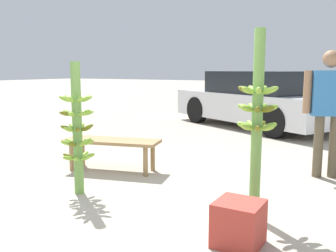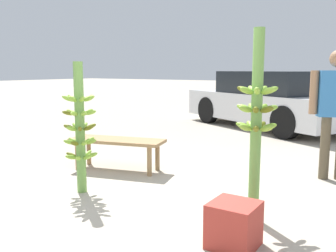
{
  "view_description": "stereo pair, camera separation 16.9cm",
  "coord_description": "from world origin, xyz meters",
  "px_view_note": "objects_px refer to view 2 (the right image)",
  "views": [
    {
      "loc": [
        1.88,
        -2.69,
        1.33
      ],
      "look_at": [
        0.08,
        0.38,
        0.8
      ],
      "focal_mm": 40.0,
      "sensor_mm": 36.0,
      "label": 1
    },
    {
      "loc": [
        2.02,
        -2.6,
        1.33
      ],
      "look_at": [
        0.08,
        0.38,
        0.8
      ],
      "focal_mm": 40.0,
      "sensor_mm": 36.0,
      "label": 2
    }
  ],
  "objects_px": {
    "banana_stalk_left": "(80,128)",
    "parked_car": "(269,100)",
    "market_bench": "(117,144)",
    "vendor_person": "(336,104)",
    "produce_crate": "(234,225)",
    "banana_stalk_center": "(256,121)"
  },
  "relations": [
    {
      "from": "banana_stalk_center",
      "to": "market_bench",
      "type": "relative_size",
      "value": 1.27
    },
    {
      "from": "vendor_person",
      "to": "parked_car",
      "type": "relative_size",
      "value": 0.35
    },
    {
      "from": "banana_stalk_left",
      "to": "market_bench",
      "type": "height_order",
      "value": "banana_stalk_left"
    },
    {
      "from": "vendor_person",
      "to": "produce_crate",
      "type": "bearing_deg",
      "value": -122.05
    },
    {
      "from": "banana_stalk_left",
      "to": "market_bench",
      "type": "xyz_separation_m",
      "value": [
        -0.28,
        0.92,
        -0.36
      ]
    },
    {
      "from": "produce_crate",
      "to": "parked_car",
      "type": "bearing_deg",
      "value": 105.75
    },
    {
      "from": "parked_car",
      "to": "market_bench",
      "type": "bearing_deg",
      "value": -158.11
    },
    {
      "from": "vendor_person",
      "to": "market_bench",
      "type": "distance_m",
      "value": 2.78
    },
    {
      "from": "banana_stalk_left",
      "to": "parked_car",
      "type": "distance_m",
      "value": 5.69
    },
    {
      "from": "market_bench",
      "to": "produce_crate",
      "type": "bearing_deg",
      "value": -43.89
    },
    {
      "from": "banana_stalk_left",
      "to": "vendor_person",
      "type": "relative_size",
      "value": 0.91
    },
    {
      "from": "banana_stalk_center",
      "to": "parked_car",
      "type": "distance_m",
      "value": 5.64
    },
    {
      "from": "vendor_person",
      "to": "market_bench",
      "type": "bearing_deg",
      "value": 179.19
    },
    {
      "from": "vendor_person",
      "to": "parked_car",
      "type": "bearing_deg",
      "value": 93.75
    },
    {
      "from": "banana_stalk_left",
      "to": "produce_crate",
      "type": "bearing_deg",
      "value": -8.73
    },
    {
      "from": "banana_stalk_left",
      "to": "market_bench",
      "type": "bearing_deg",
      "value": 106.81
    },
    {
      "from": "banana_stalk_left",
      "to": "banana_stalk_center",
      "type": "bearing_deg",
      "value": 8.7
    },
    {
      "from": "banana_stalk_left",
      "to": "produce_crate",
      "type": "height_order",
      "value": "banana_stalk_left"
    },
    {
      "from": "market_bench",
      "to": "produce_crate",
      "type": "xyz_separation_m",
      "value": [
        2.19,
        -1.21,
        -0.18
      ]
    },
    {
      "from": "vendor_person",
      "to": "parked_car",
      "type": "distance_m",
      "value": 4.18
    },
    {
      "from": "parked_car",
      "to": "banana_stalk_center",
      "type": "bearing_deg",
      "value": -135.3
    },
    {
      "from": "banana_stalk_left",
      "to": "parked_car",
      "type": "relative_size",
      "value": 0.32
    }
  ]
}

